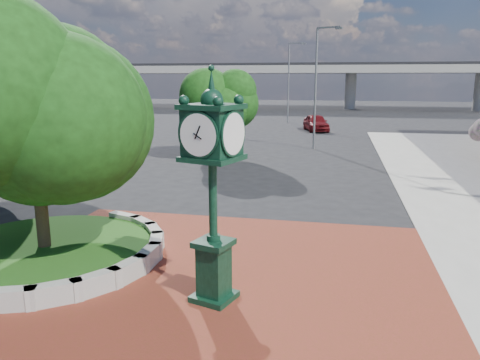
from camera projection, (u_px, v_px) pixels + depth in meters
name	position (u px, v px, depth m)	size (l,w,h in m)	color
ground	(211.00, 273.00, 12.65)	(200.00, 200.00, 0.00)	black
plaza	(201.00, 288.00, 11.69)	(12.00, 12.00, 0.04)	brown
planter_wall	(118.00, 256.00, 13.13)	(2.96, 6.77, 0.54)	#9E9B93
grass_bed	(45.00, 252.00, 13.60)	(6.10, 6.10, 0.40)	#264F16
overpass	(320.00, 69.00, 78.22)	(90.00, 12.00, 7.50)	#9E9B93
tree_planter	(34.00, 131.00, 12.85)	(5.20, 5.20, 6.33)	#38281C
tree_street	(224.00, 108.00, 29.96)	(4.40, 4.40, 5.45)	#38281C
post_clock	(213.00, 180.00, 10.43)	(1.34, 1.34, 5.34)	black
parked_car	(316.00, 123.00, 46.17)	(1.94, 4.82, 1.64)	#5E0D11
street_lamp_near	(318.00, 79.00, 33.45)	(1.83, 0.91, 8.63)	slate
street_lamp_far	(290.00, 76.00, 53.93)	(2.03, 0.49, 9.07)	slate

